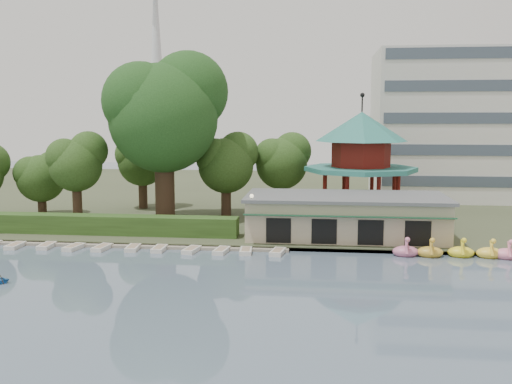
# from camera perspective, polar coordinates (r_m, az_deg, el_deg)

# --- Properties ---
(ground_plane) EXTENTS (220.00, 220.00, 0.00)m
(ground_plane) POSITION_cam_1_polar(r_m,az_deg,el_deg) (34.17, -6.89, -12.27)
(ground_plane) COLOR slate
(ground_plane) RESTS_ON ground
(shore) EXTENTS (220.00, 70.00, 0.40)m
(shore) POSITION_cam_1_polar(r_m,az_deg,el_deg) (84.37, 1.24, -0.21)
(shore) COLOR #424930
(shore) RESTS_ON ground
(embankment) EXTENTS (220.00, 0.60, 0.30)m
(embankment) POSITION_cam_1_polar(r_m,az_deg,el_deg) (50.45, -2.36, -5.54)
(embankment) COLOR gray
(embankment) RESTS_ON ground
(dock) EXTENTS (34.00, 1.60, 0.24)m
(dock) POSITION_cam_1_polar(r_m,az_deg,el_deg) (53.50, -15.23, -5.08)
(dock) COLOR gray
(dock) RESTS_ON ground
(boathouse) EXTENTS (18.60, 9.39, 3.90)m
(boathouse) POSITION_cam_1_polar(r_m,az_deg,el_deg) (54.08, 8.94, -2.34)
(boathouse) COLOR #BBA98D
(boathouse) RESTS_ON shore
(pavilion) EXTENTS (12.40, 12.40, 13.50)m
(pavilion) POSITION_cam_1_polar(r_m,az_deg,el_deg) (63.55, 10.46, 3.73)
(pavilion) COLOR #BBA98D
(pavilion) RESTS_ON shore
(office_building) EXTENTS (38.00, 18.00, 20.00)m
(office_building) POSITION_cam_1_polar(r_m,az_deg,el_deg) (84.12, 23.93, 5.64)
(office_building) COLOR silver
(office_building) RESTS_ON shore
(broadcast_tower) EXTENTS (8.00, 8.00, 96.00)m
(broadcast_tower) POSITION_cam_1_polar(r_m,az_deg,el_deg) (179.70, -9.94, 14.57)
(broadcast_tower) COLOR silver
(broadcast_tower) RESTS_ON ground
(hedge) EXTENTS (30.00, 2.00, 1.80)m
(hedge) POSITION_cam_1_polar(r_m,az_deg,el_deg) (57.39, -16.85, -3.09)
(hedge) COLOR #2F4F1C
(hedge) RESTS_ON shore
(lamp_post) EXTENTS (0.36, 0.36, 4.28)m
(lamp_post) POSITION_cam_1_polar(r_m,az_deg,el_deg) (51.29, -0.43, -1.69)
(lamp_post) COLOR black
(lamp_post) RESTS_ON shore
(big_tree) EXTENTS (12.73, 11.87, 18.21)m
(big_tree) POSITION_cam_1_polar(r_m,az_deg,el_deg) (61.68, -9.08, 8.17)
(big_tree) COLOR #3A281C
(big_tree) RESTS_ON shore
(small_trees) EXTENTS (39.59, 15.94, 9.67)m
(small_trees) POSITION_cam_1_polar(r_m,az_deg,el_deg) (66.37, -11.66, 2.80)
(small_trees) COLOR #3A281C
(small_trees) RESTS_ON shore
(swan_boats) EXTENTS (11.71, 2.06, 1.92)m
(swan_boats) POSITION_cam_1_polar(r_m,az_deg,el_deg) (50.60, 20.55, -5.69)
(swan_boats) COLOR #D17192
(swan_boats) RESTS_ON ground
(moored_rowboats) EXTENTS (32.49, 2.78, 0.36)m
(moored_rowboats) POSITION_cam_1_polar(r_m,az_deg,el_deg) (52.02, -15.14, -5.36)
(moored_rowboats) COLOR silver
(moored_rowboats) RESTS_ON ground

